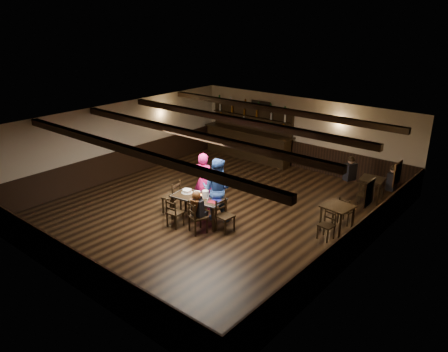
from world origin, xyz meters
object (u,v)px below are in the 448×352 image
Objects in this scene: cake at (187,191)px; woman_pink at (203,181)px; chair_near_right at (195,215)px; man_blue at (217,189)px; dining_table at (199,200)px; chair_near_left at (173,211)px; bar_counter at (249,140)px.

woman_pink is at bearing 91.61° from cake.
chair_near_right is 1.64m from woman_pink.
woman_pink is at bearing -40.06° from man_blue.
cake is at bearing 178.65° from dining_table.
chair_near_left is 0.47× the size of woman_pink.
man_blue is (0.29, 0.46, 0.25)m from dining_table.
woman_pink reaches higher than chair_near_right.
man_blue is at bearing -62.13° from bar_counter.
woman_pink is at bearing 97.49° from chair_near_left.
dining_table is at bearing 125.39° from chair_near_right.
woman_pink is at bearing 124.18° from chair_near_right.
woman_pink reaches higher than cake.
chair_near_right reaches higher than dining_table.
woman_pink is 0.96× the size of man_blue.
dining_table is at bearing 101.00° from woman_pink.
dining_table is 0.91m from woman_pink.
woman_pink is (-0.19, 1.46, 0.40)m from chair_near_left.
dining_table is 6.10m from bar_counter.
cake is (-0.17, 0.73, 0.31)m from chair_near_left.
bar_counter is at bearing 109.36° from cake.
chair_near_right is 6.81m from bar_counter.
chair_near_left is 1.53m from woman_pink.
chair_near_left is at bearing 75.30° from woman_pink.
bar_counter is (-1.96, 5.58, -0.07)m from cake.
man_blue reaches higher than chair_near_left.
chair_near_left is at bearing -111.97° from dining_table.
man_blue reaches higher than dining_table.
cake is (-0.46, 0.01, 0.13)m from dining_table.
bar_counter is (-2.84, 6.18, 0.19)m from chair_near_right.
bar_counter reaches higher than cake.
chair_near_left is 0.21× the size of bar_counter.
chair_near_left is 0.90× the size of chair_near_right.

